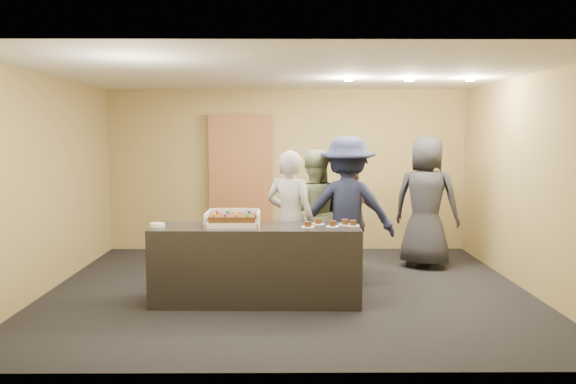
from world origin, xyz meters
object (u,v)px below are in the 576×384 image
object	(u,v)px
sheet_cake	(233,218)
person_navy_man	(347,210)
storage_cabinet	(241,183)
plate_stack	(157,225)
person_server_grey	(290,220)
person_dark_suit	(426,202)
cake_box	(233,222)
person_brown_extra	(352,221)
serving_counter	(256,264)
person_sage_man	(314,214)

from	to	relation	value
sheet_cake	person_navy_man	world-z (taller)	person_navy_man
storage_cabinet	plate_stack	size ratio (longest dim) A/B	13.34
person_server_grey	person_dark_suit	bearing A→B (deg)	-126.65
person_navy_man	person_dark_suit	world-z (taller)	person_dark_suit
plate_stack	sheet_cake	bearing A→B (deg)	2.84
cake_box	plate_stack	xyz separation A→B (m)	(-0.86, -0.07, -0.02)
sheet_cake	person_server_grey	world-z (taller)	person_server_grey
person_navy_man	storage_cabinet	bearing A→B (deg)	-45.79
person_dark_suit	person_brown_extra	bearing A→B (deg)	50.66
serving_counter	person_brown_extra	distance (m)	1.78
plate_stack	cake_box	bearing A→B (deg)	4.34
person_server_grey	person_brown_extra	world-z (taller)	person_server_grey
serving_counter	person_server_grey	bearing A→B (deg)	56.65
sheet_cake	plate_stack	world-z (taller)	sheet_cake
storage_cabinet	sheet_cake	world-z (taller)	storage_cabinet
storage_cabinet	cake_box	world-z (taller)	storage_cabinet
cake_box	person_navy_man	size ratio (longest dim) A/B	0.32
serving_counter	storage_cabinet	size ratio (longest dim) A/B	1.05
plate_stack	person_server_grey	distance (m)	1.66
person_dark_suit	person_sage_man	bearing A→B (deg)	45.04
person_sage_man	person_brown_extra	size ratio (longest dim) A/B	1.14
person_dark_suit	storage_cabinet	bearing A→B (deg)	3.49
cake_box	person_sage_man	distance (m)	1.53
serving_counter	person_navy_man	bearing A→B (deg)	39.13
sheet_cake	person_dark_suit	size ratio (longest dim) A/B	0.27
person_navy_man	person_brown_extra	size ratio (longest dim) A/B	1.26
person_server_grey	plate_stack	bearing A→B (deg)	46.11
storage_cabinet	person_dark_suit	world-z (taller)	storage_cabinet
person_dark_suit	cake_box	bearing A→B (deg)	59.25
cake_box	person_server_grey	distance (m)	0.88
serving_counter	person_navy_man	world-z (taller)	person_navy_man
person_sage_man	person_brown_extra	bearing A→B (deg)	-168.74
serving_counter	sheet_cake	world-z (taller)	sheet_cake
storage_cabinet	plate_stack	xyz separation A→B (m)	(-0.73, -2.98, -0.22)
plate_stack	person_brown_extra	xyz separation A→B (m)	(2.39, 1.26, -0.15)
sheet_cake	person_navy_man	size ratio (longest dim) A/B	0.27
plate_stack	person_sage_man	world-z (taller)	person_sage_man
storage_cabinet	person_sage_man	size ratio (longest dim) A/B	1.31
plate_stack	person_brown_extra	world-z (taller)	person_brown_extra
storage_cabinet	person_server_grey	distance (m)	2.50
serving_counter	person_dark_suit	bearing A→B (deg)	36.68
person_brown_extra	person_dark_suit	xyz separation A→B (m)	(1.15, 0.51, 0.20)
plate_stack	person_sage_man	distance (m)	2.23
storage_cabinet	person_brown_extra	xyz separation A→B (m)	(1.66, -1.72, -0.38)
person_navy_man	person_brown_extra	xyz separation A→B (m)	(0.10, 0.31, -0.20)
plate_stack	person_navy_man	distance (m)	2.48
serving_counter	sheet_cake	bearing A→B (deg)	-178.90
plate_stack	person_dark_suit	xyz separation A→B (m)	(3.54, 1.77, 0.05)
cake_box	sheet_cake	world-z (taller)	cake_box
cake_box	plate_stack	size ratio (longest dim) A/B	3.58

